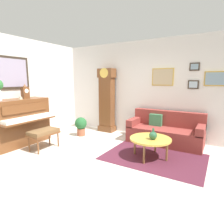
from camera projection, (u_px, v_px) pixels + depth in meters
name	position (u px, v px, depth m)	size (l,w,h in m)	color
ground_plane	(91.00, 164.00, 3.87)	(6.40, 6.00, 0.10)	beige
wall_left	(12.00, 90.00, 4.93)	(0.13, 4.90, 2.80)	silver
wall_back	(139.00, 89.00, 5.64)	(5.30, 0.13, 2.80)	silver
area_rug	(154.00, 157.00, 4.08)	(2.10, 1.50, 0.01)	#4C1E2D
piano	(20.00, 122.00, 4.82)	(0.87, 1.44, 1.19)	brown
piano_bench	(44.00, 133.00, 4.50)	(0.42, 0.70, 0.48)	brown
grandfather_clock	(107.00, 102.00, 6.01)	(0.52, 0.34, 2.03)	brown
couch	(165.00, 131.00, 4.96)	(1.90, 0.80, 0.84)	maroon
coffee_table	(150.00, 139.00, 4.00)	(0.88, 0.88, 0.44)	gold
mantel_clock	(25.00, 92.00, 4.87)	(0.13, 0.18, 0.38)	brown
teacup	(21.00, 98.00, 4.69)	(0.12, 0.12, 0.06)	beige
green_jug	(153.00, 135.00, 3.88)	(0.17, 0.17, 0.24)	#234C33
potted_plant	(81.00, 125.00, 5.61)	(0.36, 0.36, 0.56)	#935138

